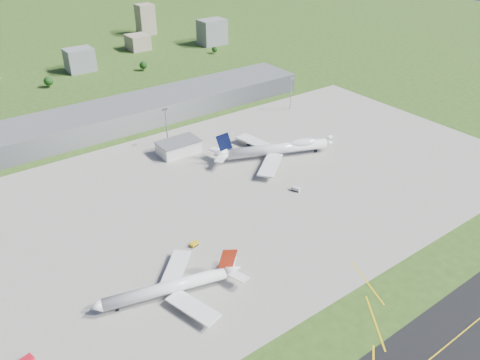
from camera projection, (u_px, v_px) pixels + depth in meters
ground at (133, 131)px, 337.33m from camera, size 1400.00×1400.00×0.00m
apron at (231, 192)px, 265.78m from camera, size 360.00×190.00×0.08m
terminal at (123, 115)px, 343.96m from camera, size 300.00×42.00×15.00m
ops_building at (179, 147)px, 305.55m from camera, size 26.00×16.00×8.00m
mast_center at (166, 121)px, 309.03m from camera, size 3.50×2.00×25.90m
mast_east at (291, 88)px, 364.77m from camera, size 3.50×2.00×25.90m
airliner_red_twin at (172, 287)px, 192.96m from camera, size 62.64×47.96×17.42m
airliner_blue_quad at (277, 149)px, 299.73m from camera, size 76.91×58.59×21.01m
tug_yellow at (194, 244)px, 223.21m from camera, size 4.45×3.19×1.96m
van_white_near at (296, 189)px, 265.88m from camera, size 3.81×5.30×2.49m
van_white_far at (330, 138)px, 324.30m from camera, size 4.99×3.62×2.36m
bldg_c at (80, 60)px, 453.29m from camera, size 26.00×20.00×22.00m
bldg_ce at (138, 42)px, 523.21m from camera, size 22.00×24.00×16.00m
bldg_e at (212, 32)px, 539.81m from camera, size 30.00×22.00×28.00m
bldg_tall_e at (145, 19)px, 580.18m from camera, size 20.00×18.00×36.00m
tree_c at (48, 81)px, 414.75m from camera, size 8.10×8.10×9.90m
tree_e at (143, 65)px, 457.05m from camera, size 7.65×7.65×9.35m
tree_far_e at (215, 49)px, 510.12m from camera, size 6.30×6.30×7.70m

